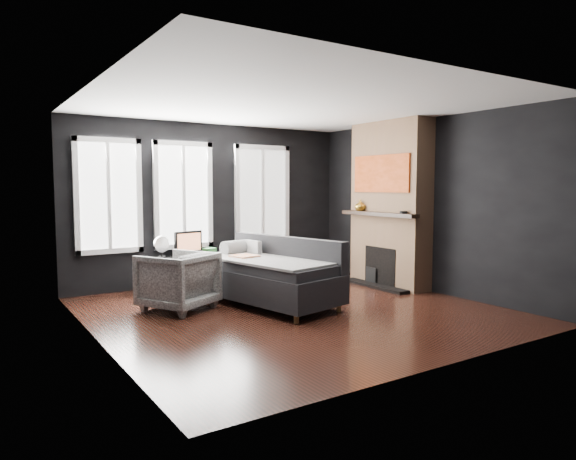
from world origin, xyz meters
TOP-DOWN VIEW (x-y plane):
  - floor at (0.00, 0.00)m, footprint 5.00×5.00m
  - ceiling at (0.00, 0.00)m, footprint 5.00×5.00m
  - wall_back at (0.00, 2.50)m, footprint 5.00×0.02m
  - wall_left at (-2.50, 0.00)m, footprint 0.02×5.00m
  - wall_right at (2.50, 0.00)m, footprint 0.02×5.00m
  - windows at (-0.45, 2.46)m, footprint 4.00×0.16m
  - fireplace at (2.30, 0.60)m, footprint 0.70×1.62m
  - sofa at (-0.13, 0.51)m, footprint 1.52×2.36m
  - stripe_pillow at (-0.01, 1.08)m, footprint 0.10×0.34m
  - armchair at (-1.26, 0.90)m, footprint 1.10×1.08m
  - media_console at (-0.41, 2.10)m, footprint 1.59×0.54m
  - monitor at (-0.64, 2.05)m, footprint 0.52×0.23m
  - desk_fan at (-1.08, 2.05)m, footprint 0.29×0.29m
  - mug at (-0.01, 2.07)m, footprint 0.15×0.13m
  - book at (0.16, 2.19)m, footprint 0.15×0.04m
  - storage_box at (-0.28, 2.05)m, footprint 0.23×0.18m
  - mantel_vase at (2.05, 1.05)m, footprint 0.24×0.25m
  - mantel_clock at (2.05, 0.05)m, footprint 0.15×0.15m

SIDE VIEW (x-z plane):
  - floor at x=0.00m, z-range 0.00..0.00m
  - media_console at x=-0.41m, z-range 0.00..0.54m
  - armchair at x=-1.26m, z-range 0.00..0.86m
  - sofa at x=-0.13m, z-range 0.00..0.94m
  - storage_box at x=-0.28m, z-range 0.54..0.65m
  - mug at x=-0.01m, z-range 0.54..0.67m
  - book at x=0.16m, z-range 0.54..0.74m
  - stripe_pillow at x=-0.01m, z-range 0.51..0.84m
  - desk_fan at x=-1.08m, z-range 0.54..0.90m
  - monitor at x=-0.64m, z-range 0.54..1.00m
  - mantel_clock at x=2.05m, z-range 1.23..1.27m
  - mantel_vase at x=2.05m, z-range 1.23..1.41m
  - wall_back at x=0.00m, z-range 0.00..2.70m
  - wall_left at x=-2.50m, z-range 0.00..2.70m
  - wall_right at x=2.50m, z-range 0.00..2.70m
  - fireplace at x=2.30m, z-range 0.00..2.70m
  - windows at x=-0.45m, z-range 1.50..3.26m
  - ceiling at x=0.00m, z-range 2.70..2.70m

